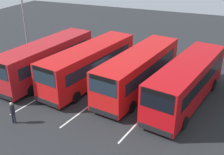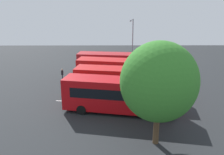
{
  "view_description": "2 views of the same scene",
  "coord_description": "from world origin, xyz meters",
  "px_view_note": "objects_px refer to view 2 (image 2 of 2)",
  "views": [
    {
      "loc": [
        19.53,
        8.19,
        10.9
      ],
      "look_at": [
        0.77,
        0.27,
        1.42
      ],
      "focal_mm": 44.74,
      "sensor_mm": 36.0,
      "label": 1
    },
    {
      "loc": [
        0.77,
        27.32,
        10.03
      ],
      "look_at": [
        0.55,
        -0.59,
        1.47
      ],
      "focal_mm": 38.25,
      "sensor_mm": 36.0,
      "label": 2
    }
  ],
  "objects_px": {
    "bus_center_left": "(118,71)",
    "bus_center_right": "(122,82)",
    "street_lamp": "(132,40)",
    "bus_far_left": "(114,64)",
    "pedestrian": "(62,74)",
    "depot_tree": "(159,82)",
    "bus_far_right": "(119,94)"
  },
  "relations": [
    {
      "from": "bus_center_right",
      "to": "bus_far_right",
      "type": "distance_m",
      "value": 4.02
    },
    {
      "from": "street_lamp",
      "to": "pedestrian",
      "type": "bearing_deg",
      "value": -42.94
    },
    {
      "from": "depot_tree",
      "to": "bus_center_left",
      "type": "bearing_deg",
      "value": -80.32
    },
    {
      "from": "bus_far_right",
      "to": "depot_tree",
      "type": "bearing_deg",
      "value": 126.59
    },
    {
      "from": "bus_far_left",
      "to": "street_lamp",
      "type": "height_order",
      "value": "street_lamp"
    },
    {
      "from": "bus_center_left",
      "to": "street_lamp",
      "type": "height_order",
      "value": "street_lamp"
    },
    {
      "from": "bus_center_left",
      "to": "bus_center_right",
      "type": "bearing_deg",
      "value": 104.37
    },
    {
      "from": "bus_far_right",
      "to": "bus_far_left",
      "type": "bearing_deg",
      "value": -78.05
    },
    {
      "from": "pedestrian",
      "to": "street_lamp",
      "type": "xyz_separation_m",
      "value": [
        -10.15,
        -6.46,
        3.6
      ]
    },
    {
      "from": "bus_far_right",
      "to": "bus_center_left",
      "type": "bearing_deg",
      "value": -80.76
    },
    {
      "from": "bus_far_left",
      "to": "bus_center_right",
      "type": "bearing_deg",
      "value": 102.41
    },
    {
      "from": "pedestrian",
      "to": "depot_tree",
      "type": "height_order",
      "value": "depot_tree"
    },
    {
      "from": "bus_center_left",
      "to": "bus_far_right",
      "type": "relative_size",
      "value": 1.0
    },
    {
      "from": "bus_center_left",
      "to": "bus_far_left",
      "type": "bearing_deg",
      "value": -73.2
    },
    {
      "from": "bus_center_left",
      "to": "pedestrian",
      "type": "xyz_separation_m",
      "value": [
        7.66,
        -1.91,
        -0.86
      ]
    },
    {
      "from": "bus_center_left",
      "to": "pedestrian",
      "type": "relative_size",
      "value": 6.72
    },
    {
      "from": "bus_center_left",
      "to": "bus_far_right",
      "type": "bearing_deg",
      "value": 98.59
    },
    {
      "from": "bus_center_right",
      "to": "depot_tree",
      "type": "distance_m",
      "value": 10.15
    },
    {
      "from": "street_lamp",
      "to": "depot_tree",
      "type": "distance_m",
      "value": 22.2
    },
    {
      "from": "street_lamp",
      "to": "depot_tree",
      "type": "xyz_separation_m",
      "value": [
        0.14,
        22.2,
        0.29
      ]
    },
    {
      "from": "bus_center_left",
      "to": "pedestrian",
      "type": "height_order",
      "value": "bus_center_left"
    },
    {
      "from": "street_lamp",
      "to": "bus_center_right",
      "type": "bearing_deg",
      "value": 4.83
    },
    {
      "from": "bus_center_right",
      "to": "street_lamp",
      "type": "distance_m",
      "value": 13.2
    },
    {
      "from": "bus_far_left",
      "to": "depot_tree",
      "type": "height_order",
      "value": "depot_tree"
    },
    {
      "from": "bus_far_left",
      "to": "bus_center_left",
      "type": "distance_m",
      "value": 4.11
    },
    {
      "from": "bus_center_left",
      "to": "depot_tree",
      "type": "distance_m",
      "value": 14.35
    },
    {
      "from": "bus_far_right",
      "to": "street_lamp",
      "type": "distance_m",
      "value": 17.16
    },
    {
      "from": "bus_far_left",
      "to": "street_lamp",
      "type": "bearing_deg",
      "value": -117.31
    },
    {
      "from": "bus_far_left",
      "to": "bus_center_right",
      "type": "height_order",
      "value": "same"
    },
    {
      "from": "bus_center_left",
      "to": "street_lamp",
      "type": "distance_m",
      "value": 9.16
    },
    {
      "from": "pedestrian",
      "to": "bus_center_left",
      "type": "bearing_deg",
      "value": -25.66
    },
    {
      "from": "bus_far_right",
      "to": "street_lamp",
      "type": "bearing_deg",
      "value": -88.32
    }
  ]
}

